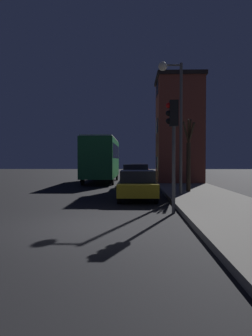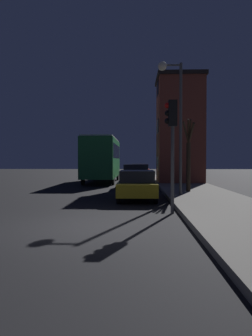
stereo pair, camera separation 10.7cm
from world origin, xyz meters
The scene contains 9 objects.
ground_plane centered at (0.00, 0.00, 0.00)m, with size 120.00×120.00×0.00m, color black.
brick_building centered at (4.90, 16.87, 4.30)m, with size 3.62×4.17×8.21m.
streetlamp centered at (3.32, 7.06, 4.69)m, with size 1.19×0.44×6.48m.
traffic_light centered at (2.76, 2.40, 2.83)m, with size 0.43×0.24×3.93m.
bare_tree centered at (4.32, 8.50, 2.12)m, with size 0.65×1.38×3.82m.
bus centered at (-1.35, 18.38, 2.19)m, with size 2.47×9.06×3.69m.
car_near_lane centered at (1.57, 6.19, 0.72)m, with size 1.75×4.06×1.38m.
car_mid_lane centered at (1.50, 13.58, 0.80)m, with size 1.85×4.25×1.58m.
car_far_lane centered at (1.85, 23.42, 0.79)m, with size 1.76×4.42×1.51m.
Camera 1 is at (1.44, -9.00, 1.85)m, focal length 35.00 mm.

